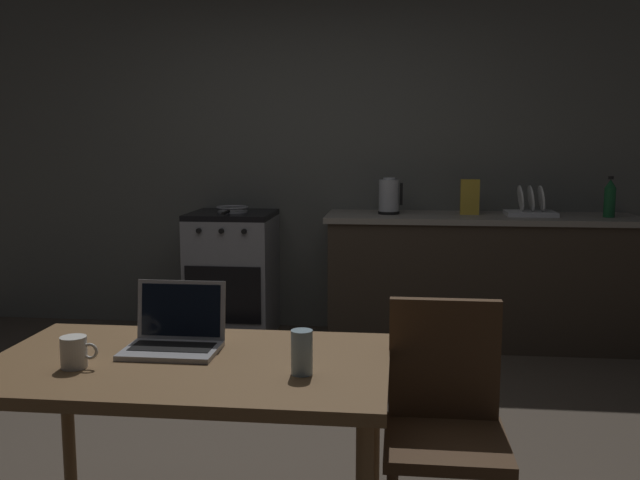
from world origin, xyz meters
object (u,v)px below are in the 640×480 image
dining_table (189,380)px  chair (445,416)px  dish_rack (531,209)px  laptop (175,337)px  coffee_mug (74,352)px  drinking_glass (302,352)px  bottle (610,198)px  stove_oven (233,274)px  cereal_box (470,197)px  electric_kettle (389,197)px  frying_pan (232,209)px

dining_table → chair: 0.86m
dish_rack → chair: bearing=-105.4°
laptop → coffee_mug: size_ratio=2.61×
laptop → drinking_glass: laptop is taller
bottle → coffee_mug: bottle is taller
stove_oven → cereal_box: bearing=0.8°
dish_rack → bottle: bearing=-5.6°
stove_oven → bottle: 2.70m
stove_oven → bottle: (2.64, -0.05, 0.59)m
cereal_box → coffee_mug: bearing=-117.2°
coffee_mug → dish_rack: size_ratio=0.36×
stove_oven → bottle: size_ratio=3.30×
drinking_glass → bottle: bearing=59.1°
chair → cereal_box: cereal_box is taller
laptop → drinking_glass: bearing=-25.5°
coffee_mug → cereal_box: 3.33m
coffee_mug → dish_rack: bearing=56.6°
stove_oven → laptop: laptop is taller
laptop → dish_rack: dish_rack is taller
laptop → electric_kettle: (0.69, 2.70, 0.28)m
cereal_box → chair: bearing=-96.9°
laptop → drinking_glass: 0.52m
dining_table → bottle: size_ratio=4.76×
stove_oven → chair: bearing=-63.0°
stove_oven → coffee_mug: bearing=-86.2°
chair → frying_pan: bearing=136.4°
electric_kettle → bottle: 1.49m
coffee_mug → drinking_glass: 0.73m
electric_kettle → frying_pan: 1.14m
dining_table → chair: (0.85, 0.10, -0.13)m
stove_oven → drinking_glass: bearing=-72.4°
stove_oven → dish_rack: (2.12, 0.00, 0.51)m
electric_kettle → dish_rack: electric_kettle is taller
bottle → drinking_glass: bearing=-120.9°
drinking_glass → cereal_box: (0.78, 2.93, 0.26)m
chair → electric_kettle: (-0.24, 2.71, 0.52)m
laptop → electric_kettle: bearing=73.3°
chair → drinking_glass: chair is taller
cereal_box → dish_rack: size_ratio=0.73×
chair → cereal_box: size_ratio=3.62×
stove_oven → frying_pan: frying_pan is taller
laptop → dish_rack: (1.68, 2.70, 0.20)m
electric_kettle → cereal_box: bearing=2.0°
bottle → dish_rack: 0.52m
bottle → frying_pan: bottle is taller
chair → electric_kettle: bearing=114.4°
frying_pan → coffee_mug: frying_pan is taller
stove_oven → electric_kettle: electric_kettle is taller
coffee_mug → drinking_glass: (0.73, 0.02, 0.02)m
stove_oven → electric_kettle: 1.28m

